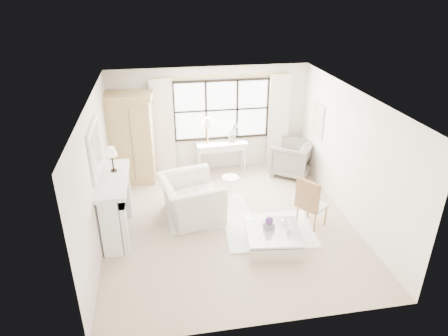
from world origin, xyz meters
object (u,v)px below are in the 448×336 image
Objects in this scene: console_table at (222,157)px; club_armchair at (191,199)px; coffee_table at (273,240)px; armoire at (132,138)px.

club_armchair is (-1.01, -2.11, 0.04)m from console_table.
console_table is 0.98× the size of club_armchair.
club_armchair reaches higher than console_table.
console_table reaches higher than coffee_table.
coffee_table is (2.61, -3.29, -0.96)m from armoire.
console_table is at bearing 11.75° from armoire.
armoire is 2.38m from club_armchair.
armoire reaches higher than coffee_table.
club_armchair reaches higher than coffee_table.
club_armchair is (1.20, -1.93, -0.70)m from armoire.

